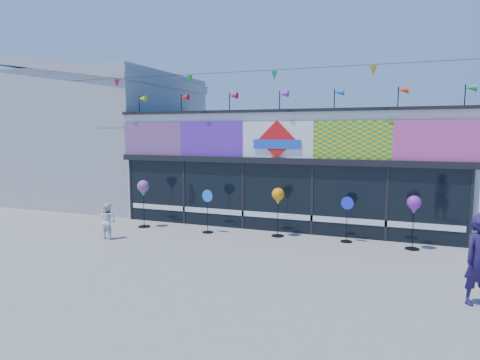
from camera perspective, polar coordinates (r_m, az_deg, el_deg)
The scene contains 10 objects.
ground at distance 11.49m, azimuth 0.04°, elevation -10.51°, with size 80.00×80.00×0.00m, color gray.
kite_shop at distance 16.73m, azimuth 7.35°, elevation 1.90°, with size 16.00×5.70×5.31m.
neighbour_building at distance 22.19m, azimuth -17.98°, elevation 5.73°, with size 8.18×7.20×6.87m.
spinner_0 at distance 15.38m, azimuth -12.77°, elevation -1.26°, with size 0.42×0.42×1.67m.
spinner_1 at distance 14.28m, azimuth -4.35°, elevation -4.02°, with size 0.40×0.37×1.44m.
spinner_2 at distance 13.72m, azimuth 5.10°, elevation -2.36°, with size 0.40×0.40×1.58m.
spinner_3 at distance 13.45m, azimuth 14.07°, elevation -4.95°, with size 0.39×0.36×1.40m.
spinner_4 at distance 13.11m, azimuth 22.18°, elevation -3.28°, with size 0.39×0.39×1.56m.
adult_man at distance 9.60m, azimuth 29.29°, elevation -9.33°, with size 0.64×0.42×1.75m, color #1D1440.
child at distance 14.13m, azimuth -17.23°, elevation -5.23°, with size 0.55×0.32×1.13m, color white.
Camera 1 is at (3.93, -10.26, 3.34)m, focal length 32.00 mm.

